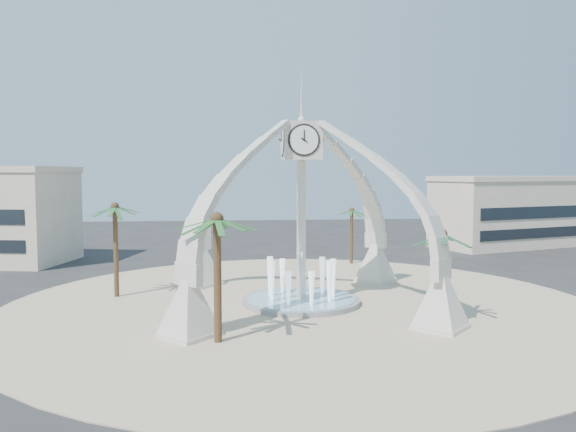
{
  "coord_description": "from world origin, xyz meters",
  "views": [
    {
      "loc": [
        -4.94,
        -37.36,
        8.87
      ],
      "look_at": [
        -0.69,
        2.0,
        5.89
      ],
      "focal_mm": 35.0,
      "sensor_mm": 36.0,
      "label": 1
    }
  ],
  "objects": [
    {
      "name": "plaza",
      "position": [
        0.0,
        0.0,
        0.03
      ],
      "size": [
        40.0,
        40.0,
        0.06
      ],
      "primitive_type": "cylinder",
      "color": "tan",
      "rests_on": "ground"
    },
    {
      "name": "palm_north",
      "position": [
        7.17,
        16.51,
        5.23
      ],
      "size": [
        3.74,
        3.74,
        5.94
      ],
      "rotation": [
        0.0,
        0.0,
        0.13
      ],
      "color": "brown",
      "rests_on": "ground"
    },
    {
      "name": "clock_tower",
      "position": [
        -0.0,
        -0.0,
        6.49
      ],
      "size": [
        17.94,
        17.94,
        16.3
      ],
      "color": "beige",
      "rests_on": "ground"
    },
    {
      "name": "fountain",
      "position": [
        0.0,
        0.0,
        0.29
      ],
      "size": [
        8.0,
        8.0,
        3.62
      ],
      "color": "#959598",
      "rests_on": "ground"
    },
    {
      "name": "palm_east",
      "position": [
        7.56,
        -5.89,
        5.27
      ],
      "size": [
        4.99,
        4.99,
        6.05
      ],
      "rotation": [
        0.0,
        0.0,
        -0.43
      ],
      "color": "brown",
      "rests_on": "ground"
    },
    {
      "name": "ground",
      "position": [
        0.0,
        0.0,
        0.0
      ],
      "size": [
        140.0,
        140.0,
        0.0
      ],
      "primitive_type": "plane",
      "color": "#282828",
      "rests_on": "ground"
    },
    {
      "name": "building_ne",
      "position": [
        30.0,
        28.0,
        4.31
      ],
      "size": [
        21.87,
        14.17,
        8.6
      ],
      "rotation": [
        0.0,
        0.0,
        0.31
      ],
      "color": "beige",
      "rests_on": "ground"
    },
    {
      "name": "palm_south",
      "position": [
        -5.49,
        -8.26,
        6.45
      ],
      "size": [
        4.48,
        4.48,
        7.37
      ],
      "rotation": [
        0.0,
        0.0,
        0.03
      ],
      "color": "brown",
      "rests_on": "ground"
    },
    {
      "name": "palm_west",
      "position": [
        -12.92,
        3.55,
        6.44
      ],
      "size": [
        4.7,
        4.7,
        7.26
      ],
      "rotation": [
        0.0,
        0.0,
        -0.31
      ],
      "color": "brown",
      "rests_on": "ground"
    }
  ]
}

